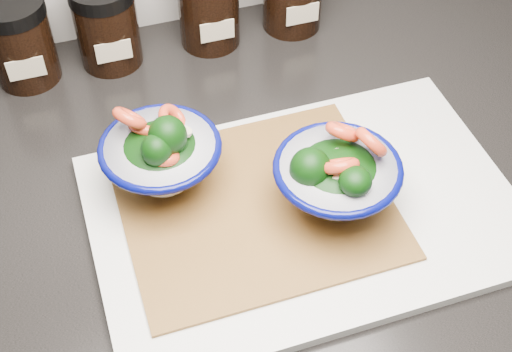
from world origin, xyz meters
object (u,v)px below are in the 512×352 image
object	(u,v)px
cutting_board	(305,211)
bowl_right	(335,178)
spice_jar_c	(106,24)
spice_jar_b	(20,41)
bowl_left	(162,156)
spice_jar_d	(209,5)

from	to	relation	value
cutting_board	bowl_right	bearing A→B (deg)	-17.43
spice_jar_c	spice_jar_b	bearing A→B (deg)	180.00
bowl_left	spice_jar_c	size ratio (longest dim) A/B	1.15
spice_jar_c	bowl_left	bearing A→B (deg)	-86.85
bowl_left	spice_jar_c	distance (m)	0.25
spice_jar_b	spice_jar_d	world-z (taller)	same
cutting_board	spice_jar_c	world-z (taller)	spice_jar_c
bowl_right	bowl_left	bearing A→B (deg)	151.83
bowl_left	spice_jar_d	xyz separation A→B (m)	(0.12, 0.25, -0.00)
bowl_right	spice_jar_c	world-z (taller)	bowl_right
spice_jar_c	spice_jar_d	world-z (taller)	same
cutting_board	bowl_left	xyz separation A→B (m)	(-0.13, 0.08, 0.05)
bowl_left	spice_jar_d	distance (m)	0.28
bowl_right	spice_jar_c	distance (m)	0.38
bowl_right	cutting_board	bearing A→B (deg)	162.57
cutting_board	bowl_right	size ratio (longest dim) A/B	3.39
cutting_board	bowl_right	xyz separation A→B (m)	(0.03, -0.01, 0.05)
bowl_left	bowl_right	xyz separation A→B (m)	(0.16, -0.09, -0.00)
bowl_right	spice_jar_b	distance (m)	0.44
spice_jar_c	bowl_right	bearing A→B (deg)	-62.40
cutting_board	spice_jar_c	size ratio (longest dim) A/B	3.98
cutting_board	spice_jar_d	bearing A→B (deg)	92.25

